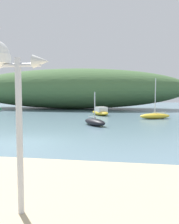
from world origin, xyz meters
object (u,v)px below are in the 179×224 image
object	(u,v)px
mast_structure	(2,69)
motorboat_near_shore	(100,112)
sailboat_inner_mooring	(155,116)
sailboat_outer_mooring	(95,122)

from	to	relation	value
mast_structure	motorboat_near_shore	bearing A→B (deg)	91.85
motorboat_near_shore	sailboat_inner_mooring	bearing A→B (deg)	-27.64
sailboat_outer_mooring	mast_structure	bearing A→B (deg)	-89.26
sailboat_outer_mooring	motorboat_near_shore	xyz separation A→B (m)	(-0.56, 8.95, 0.09)
sailboat_inner_mooring	motorboat_near_shore	bearing A→B (deg)	152.36
mast_structure	sailboat_outer_mooring	distance (m)	14.27
sailboat_inner_mooring	motorboat_near_shore	world-z (taller)	sailboat_inner_mooring
sailboat_outer_mooring	sailboat_inner_mooring	bearing A→B (deg)	47.42
sailboat_inner_mooring	motorboat_near_shore	distance (m)	6.69
sailboat_outer_mooring	sailboat_inner_mooring	world-z (taller)	sailboat_inner_mooring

